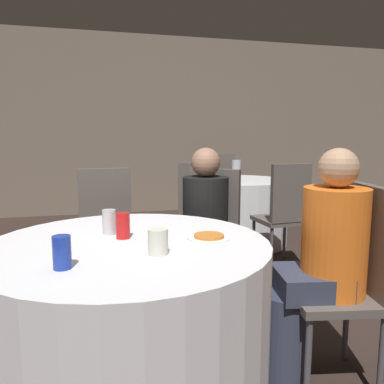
# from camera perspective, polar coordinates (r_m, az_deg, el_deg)

# --- Properties ---
(ground_plane) EXTENTS (16.00, 16.00, 0.00)m
(ground_plane) POSITION_cam_1_polar(r_m,az_deg,el_deg) (2.09, -6.28, -26.97)
(ground_plane) COLOR #332621
(wall_back) EXTENTS (16.00, 0.06, 2.80)m
(wall_back) POSITION_cam_1_polar(r_m,az_deg,el_deg) (6.11, -11.90, 9.92)
(wall_back) COLOR #7A6B5B
(wall_back) RESTS_ON ground_plane
(table_near) EXTENTS (1.30, 1.30, 0.73)m
(table_near) POSITION_cam_1_polar(r_m,az_deg,el_deg) (1.87, -9.46, -18.35)
(table_near) COLOR silver
(table_near) RESTS_ON ground_plane
(table_far) EXTENTS (1.10, 1.10, 0.73)m
(table_far) POSITION_cam_1_polar(r_m,az_deg,el_deg) (4.35, 7.17, -2.90)
(table_far) COLOR silver
(table_far) RESTS_ON ground_plane
(chair_near_northeast) EXTENTS (0.56, 0.56, 0.98)m
(chair_near_northeast) POSITION_cam_1_polar(r_m,az_deg,el_deg) (2.71, 2.83, -5.08)
(chair_near_northeast) COLOR #59514C
(chair_near_northeast) RESTS_ON ground_plane
(chair_near_east) EXTENTS (0.47, 0.46, 0.98)m
(chair_near_east) POSITION_cam_1_polar(r_m,az_deg,el_deg) (1.99, 23.31, -10.73)
(chair_near_east) COLOR #59514C
(chair_near_east) RESTS_ON ground_plane
(chair_near_north) EXTENTS (0.43, 0.43, 0.98)m
(chair_near_north) POSITION_cam_1_polar(r_m,az_deg,el_deg) (2.81, -12.84, -4.79)
(chair_near_north) COLOR #59514C
(chair_near_north) RESTS_ON ground_plane
(chair_far_southwest) EXTENTS (0.56, 0.56, 0.98)m
(chair_far_southwest) POSITION_cam_1_polar(r_m,az_deg,el_deg) (3.44, 1.51, -2.21)
(chair_far_southwest) COLOR #59514C
(chair_far_southwest) RESTS_ON ground_plane
(chair_far_south) EXTENTS (0.43, 0.43, 0.98)m
(chair_far_south) POSITION_cam_1_polar(r_m,az_deg,el_deg) (3.48, 14.03, -2.34)
(chair_far_south) COLOR #59514C
(chair_far_south) RESTS_ON ground_plane
(chair_far_north) EXTENTS (0.45, 0.45, 0.98)m
(chair_far_north) POSITION_cam_1_polar(r_m,az_deg,el_deg) (5.26, 4.73, 1.40)
(chair_far_north) COLOR #59514C
(chair_far_north) RESTS_ON ground_plane
(person_orange_shirt) EXTENTS (0.49, 0.34, 1.16)m
(person_orange_shirt) POSITION_cam_1_polar(r_m,az_deg,el_deg) (1.92, 18.47, -11.30)
(person_orange_shirt) COLOR #33384C
(person_orange_shirt) RESTS_ON ground_plane
(person_black_shirt) EXTENTS (0.44, 0.46, 1.14)m
(person_black_shirt) POSITION_cam_1_polar(r_m,az_deg,el_deg) (2.55, 1.42, -6.05)
(person_black_shirt) COLOR #4C4238
(person_black_shirt) RESTS_ON ground_plane
(pizza_plate_near) EXTENTS (0.21, 0.21, 0.02)m
(pizza_plate_near) POSITION_cam_1_polar(r_m,az_deg,el_deg) (1.78, 2.61, -6.84)
(pizza_plate_near) COLOR white
(pizza_plate_near) RESTS_ON table_near
(soda_can_blue) EXTENTS (0.07, 0.07, 0.12)m
(soda_can_blue) POSITION_cam_1_polar(r_m,az_deg,el_deg) (1.44, -19.21, -8.68)
(soda_can_blue) COLOR #1E38A5
(soda_can_blue) RESTS_ON table_near
(soda_can_red) EXTENTS (0.07, 0.07, 0.12)m
(soda_can_red) POSITION_cam_1_polar(r_m,az_deg,el_deg) (1.80, -10.48, -5.06)
(soda_can_red) COLOR red
(soda_can_red) RESTS_ON table_near
(soda_can_silver) EXTENTS (0.07, 0.07, 0.12)m
(soda_can_silver) POSITION_cam_1_polar(r_m,az_deg,el_deg) (1.89, -12.51, -4.48)
(soda_can_silver) COLOR silver
(soda_can_silver) RESTS_ON table_near
(cup_near) EXTENTS (0.08, 0.08, 0.11)m
(cup_near) POSITION_cam_1_polar(r_m,az_deg,el_deg) (1.54, -5.20, -7.54)
(cup_near) COLOR silver
(cup_near) RESTS_ON table_near
(bottle_far) EXTENTS (0.09, 0.09, 0.24)m
(bottle_far) POSITION_cam_1_polar(r_m,az_deg,el_deg) (3.91, 6.76, 3.06)
(bottle_far) COLOR silver
(bottle_far) RESTS_ON table_far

